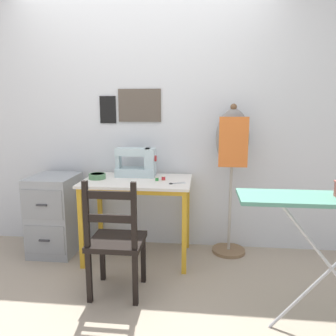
{
  "coord_description": "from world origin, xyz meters",
  "views": [
    {
      "loc": [
        0.59,
        -2.56,
        1.41
      ],
      "look_at": [
        0.29,
        0.27,
        0.87
      ],
      "focal_mm": 35.0,
      "sensor_mm": 36.0,
      "label": 1
    }
  ],
  "objects_px": {
    "fabric_bowl": "(97,176)",
    "thread_spool_near_machine": "(157,179)",
    "dress_form": "(232,148)",
    "sewing_machine": "(138,163)",
    "thread_spool_mid_table": "(163,178)",
    "scissors": "(175,183)",
    "wooden_chair": "(116,241)",
    "filing_cabinet": "(55,214)"
  },
  "relations": [
    {
      "from": "scissors",
      "to": "fabric_bowl",
      "type": "bearing_deg",
      "value": 170.78
    },
    {
      "from": "fabric_bowl",
      "to": "thread_spool_near_machine",
      "type": "bearing_deg",
      "value": -3.32
    },
    {
      "from": "sewing_machine",
      "to": "thread_spool_mid_table",
      "type": "height_order",
      "value": "sewing_machine"
    },
    {
      "from": "thread_spool_near_machine",
      "to": "wooden_chair",
      "type": "xyz_separation_m",
      "value": [
        -0.23,
        -0.6,
        -0.35
      ]
    },
    {
      "from": "fabric_bowl",
      "to": "scissors",
      "type": "bearing_deg",
      "value": -9.22
    },
    {
      "from": "sewing_machine",
      "to": "fabric_bowl",
      "type": "height_order",
      "value": "sewing_machine"
    },
    {
      "from": "wooden_chair",
      "to": "sewing_machine",
      "type": "bearing_deg",
      "value": 88.76
    },
    {
      "from": "sewing_machine",
      "to": "scissors",
      "type": "relative_size",
      "value": 2.65
    },
    {
      "from": "fabric_bowl",
      "to": "scissors",
      "type": "height_order",
      "value": "fabric_bowl"
    },
    {
      "from": "thread_spool_near_machine",
      "to": "wooden_chair",
      "type": "distance_m",
      "value": 0.73
    },
    {
      "from": "sewing_machine",
      "to": "dress_form",
      "type": "height_order",
      "value": "dress_form"
    },
    {
      "from": "scissors",
      "to": "dress_form",
      "type": "xyz_separation_m",
      "value": [
        0.51,
        0.32,
        0.27
      ]
    },
    {
      "from": "wooden_chair",
      "to": "scissors",
      "type": "bearing_deg",
      "value": 52.43
    },
    {
      "from": "thread_spool_near_machine",
      "to": "thread_spool_mid_table",
      "type": "relative_size",
      "value": 0.89
    },
    {
      "from": "wooden_chair",
      "to": "fabric_bowl",
      "type": "bearing_deg",
      "value": 117.93
    },
    {
      "from": "fabric_bowl",
      "to": "thread_spool_mid_table",
      "type": "bearing_deg",
      "value": 0.46
    },
    {
      "from": "sewing_machine",
      "to": "wooden_chair",
      "type": "xyz_separation_m",
      "value": [
        -0.02,
        -0.78,
        -0.46
      ]
    },
    {
      "from": "thread_spool_mid_table",
      "to": "wooden_chair",
      "type": "height_order",
      "value": "wooden_chair"
    },
    {
      "from": "wooden_chair",
      "to": "filing_cabinet",
      "type": "xyz_separation_m",
      "value": [
        -0.79,
        0.68,
        -0.04
      ]
    },
    {
      "from": "filing_cabinet",
      "to": "thread_spool_mid_table",
      "type": "bearing_deg",
      "value": -2.17
    },
    {
      "from": "fabric_bowl",
      "to": "thread_spool_mid_table",
      "type": "xyz_separation_m",
      "value": [
        0.62,
        0.0,
        -0.01
      ]
    },
    {
      "from": "scissors",
      "to": "filing_cabinet",
      "type": "relative_size",
      "value": 0.19
    },
    {
      "from": "thread_spool_mid_table",
      "to": "thread_spool_near_machine",
      "type": "bearing_deg",
      "value": -145.36
    },
    {
      "from": "thread_spool_near_machine",
      "to": "scissors",
      "type": "bearing_deg",
      "value": -27.09
    },
    {
      "from": "fabric_bowl",
      "to": "scissors",
      "type": "distance_m",
      "value": 0.74
    },
    {
      "from": "sewing_machine",
      "to": "fabric_bowl",
      "type": "distance_m",
      "value": 0.4
    },
    {
      "from": "fabric_bowl",
      "to": "thread_spool_near_machine",
      "type": "distance_m",
      "value": 0.56
    },
    {
      "from": "sewing_machine",
      "to": "filing_cabinet",
      "type": "height_order",
      "value": "sewing_machine"
    },
    {
      "from": "fabric_bowl",
      "to": "thread_spool_mid_table",
      "type": "height_order",
      "value": "fabric_bowl"
    },
    {
      "from": "thread_spool_near_machine",
      "to": "dress_form",
      "type": "height_order",
      "value": "dress_form"
    },
    {
      "from": "sewing_machine",
      "to": "thread_spool_near_machine",
      "type": "bearing_deg",
      "value": -41.33
    },
    {
      "from": "wooden_chair",
      "to": "filing_cabinet",
      "type": "distance_m",
      "value": 1.04
    },
    {
      "from": "thread_spool_mid_table",
      "to": "dress_form",
      "type": "xyz_separation_m",
      "value": [
        0.62,
        0.19,
        0.26
      ]
    },
    {
      "from": "thread_spool_near_machine",
      "to": "thread_spool_mid_table",
      "type": "height_order",
      "value": "thread_spool_mid_table"
    },
    {
      "from": "fabric_bowl",
      "to": "thread_spool_near_machine",
      "type": "xyz_separation_m",
      "value": [
        0.56,
        -0.03,
        -0.01
      ]
    },
    {
      "from": "fabric_bowl",
      "to": "dress_form",
      "type": "relative_size",
      "value": 0.11
    },
    {
      "from": "thread_spool_mid_table",
      "to": "scissors",
      "type": "bearing_deg",
      "value": -47.4
    },
    {
      "from": "fabric_bowl",
      "to": "dress_form",
      "type": "height_order",
      "value": "dress_form"
    },
    {
      "from": "wooden_chair",
      "to": "dress_form",
      "type": "height_order",
      "value": "dress_form"
    },
    {
      "from": "scissors",
      "to": "thread_spool_mid_table",
      "type": "height_order",
      "value": "thread_spool_mid_table"
    },
    {
      "from": "sewing_machine",
      "to": "wooden_chair",
      "type": "distance_m",
      "value": 0.91
    },
    {
      "from": "scissors",
      "to": "filing_cabinet",
      "type": "xyz_separation_m",
      "value": [
        -1.18,
        0.16,
        -0.38
      ]
    }
  ]
}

